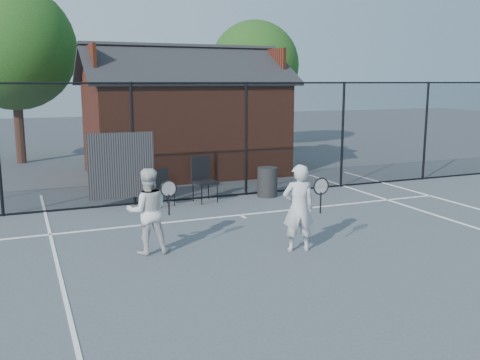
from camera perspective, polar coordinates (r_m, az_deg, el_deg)
name	(u,v)px	position (r m, az deg, el deg)	size (l,w,h in m)	color
ground	(305,254)	(9.63, 7.00, -7.81)	(80.00, 80.00, 0.00)	#4B4F56
court_lines	(348,278)	(8.57, 11.42, -10.25)	(11.02, 18.00, 0.01)	white
fence	(199,143)	(13.70, -4.37, 3.90)	(22.04, 3.00, 3.00)	black
clubhouse	(184,125)	(17.73, -5.98, 5.89)	(6.50, 4.36, 4.19)	#602916
tree_left	(13,48)	(21.46, -23.03, 12.83)	(4.48, 4.48, 6.44)	#331C14
tree_right	(255,65)	(24.59, 1.58, 12.11)	(3.97, 3.97, 5.70)	#331C14
player_front	(299,208)	(9.59, 6.27, -2.96)	(0.74, 0.58, 1.58)	silver
player_back	(148,211)	(9.54, -9.82, -3.29)	(0.85, 0.65, 1.53)	silver
chair_left	(164,188)	(13.19, -8.09, -0.86)	(0.42, 0.44, 0.88)	black
chair_right	(205,180)	(13.46, -3.75, -0.01)	(0.54, 0.56, 1.13)	black
waste_bin	(267,182)	(14.14, 2.93, -0.21)	(0.53, 0.53, 0.78)	#262626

